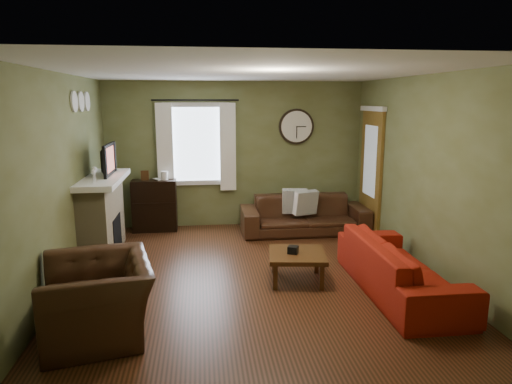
{
  "coord_description": "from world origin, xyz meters",
  "views": [
    {
      "loc": [
        -0.63,
        -5.6,
        2.27
      ],
      "look_at": [
        0.1,
        0.4,
        1.05
      ],
      "focal_mm": 32.0,
      "sensor_mm": 36.0,
      "label": 1
    }
  ],
  "objects": [
    {
      "name": "floor",
      "position": [
        0.0,
        0.0,
        0.0
      ],
      "size": [
        4.6,
        5.2,
        0.0
      ],
      "primitive_type": "cube",
      "color": "#402211",
      "rests_on": "ground"
    },
    {
      "name": "ceiling",
      "position": [
        0.0,
        0.0,
        2.6
      ],
      "size": [
        4.6,
        5.2,
        0.0
      ],
      "primitive_type": "cube",
      "color": "white",
      "rests_on": "ground"
    },
    {
      "name": "wall_left",
      "position": [
        -2.3,
        0.0,
        1.3
      ],
      "size": [
        0.0,
        5.2,
        2.6
      ],
      "primitive_type": "cube",
      "color": "#61683C",
      "rests_on": "ground"
    },
    {
      "name": "wall_right",
      "position": [
        2.3,
        0.0,
        1.3
      ],
      "size": [
        0.0,
        5.2,
        2.6
      ],
      "primitive_type": "cube",
      "color": "#61683C",
      "rests_on": "ground"
    },
    {
      "name": "wall_back",
      "position": [
        0.0,
        2.6,
        1.3
      ],
      "size": [
        4.6,
        0.0,
        2.6
      ],
      "primitive_type": "cube",
      "color": "#61683C",
      "rests_on": "ground"
    },
    {
      "name": "wall_front",
      "position": [
        0.0,
        -2.6,
        1.3
      ],
      "size": [
        4.6,
        0.0,
        2.6
      ],
      "primitive_type": "cube",
      "color": "#61683C",
      "rests_on": "ground"
    },
    {
      "name": "fireplace",
      "position": [
        -2.1,
        1.15,
        0.55
      ],
      "size": [
        0.4,
        1.4,
        1.1
      ],
      "primitive_type": "cube",
      "color": "tan",
      "rests_on": "floor"
    },
    {
      "name": "firebox",
      "position": [
        -1.91,
        1.15,
        0.3
      ],
      "size": [
        0.04,
        0.6,
        0.55
      ],
      "primitive_type": "cube",
      "color": "black",
      "rests_on": "fireplace"
    },
    {
      "name": "mantel",
      "position": [
        -2.07,
        1.15,
        1.14
      ],
      "size": [
        0.58,
        1.6,
        0.08
      ],
      "primitive_type": "cube",
      "color": "white",
      "rests_on": "fireplace"
    },
    {
      "name": "tv",
      "position": [
        -2.05,
        1.3,
        1.35
      ],
      "size": [
        0.08,
        0.6,
        0.35
      ],
      "primitive_type": "imported",
      "rotation": [
        0.0,
        0.0,
        1.57
      ],
      "color": "black",
      "rests_on": "mantel"
    },
    {
      "name": "tv_screen",
      "position": [
        -1.97,
        1.3,
        1.41
      ],
      "size": [
        0.02,
        0.62,
        0.36
      ],
      "primitive_type": "cube",
      "color": "#994C3F",
      "rests_on": "mantel"
    },
    {
      "name": "medallion_left",
      "position": [
        -2.28,
        0.8,
        2.25
      ],
      "size": [
        0.28,
        0.28,
        0.03
      ],
      "primitive_type": "cylinder",
      "color": "white",
      "rests_on": "wall_left"
    },
    {
      "name": "medallion_mid",
      "position": [
        -2.28,
        1.15,
        2.25
      ],
      "size": [
        0.28,
        0.28,
        0.03
      ],
      "primitive_type": "cylinder",
      "color": "white",
      "rests_on": "wall_left"
    },
    {
      "name": "medallion_right",
      "position": [
        -2.28,
        1.5,
        2.25
      ],
      "size": [
        0.28,
        0.28,
        0.03
      ],
      "primitive_type": "cylinder",
      "color": "white",
      "rests_on": "wall_left"
    },
    {
      "name": "window_pane",
      "position": [
        -0.7,
        2.58,
        1.5
      ],
      "size": [
        1.0,
        0.02,
        1.3
      ],
      "primitive_type": null,
      "color": "silver",
      "rests_on": "wall_back"
    },
    {
      "name": "curtain_rod",
      "position": [
        -0.7,
        2.48,
        2.27
      ],
      "size": [
        0.03,
        0.03,
        1.5
      ],
      "primitive_type": "cylinder",
      "color": "black",
      "rests_on": "wall_back"
    },
    {
      "name": "curtain_left",
      "position": [
        -1.25,
        2.48,
        1.45
      ],
      "size": [
        0.28,
        0.04,
        1.55
      ],
      "primitive_type": "cube",
      "color": "white",
      "rests_on": "wall_back"
    },
    {
      "name": "curtain_right",
      "position": [
        -0.15,
        2.48,
        1.45
      ],
      "size": [
        0.28,
        0.04,
        1.55
      ],
      "primitive_type": "cube",
      "color": "white",
      "rests_on": "wall_back"
    },
    {
      "name": "wall_clock",
      "position": [
        1.1,
        2.55,
        1.8
      ],
      "size": [
        0.64,
        0.06,
        0.64
      ],
      "primitive_type": null,
      "color": "white",
      "rests_on": "wall_back"
    },
    {
      "name": "door",
      "position": [
        2.27,
        1.85,
        1.05
      ],
      "size": [
        0.05,
        0.9,
        2.1
      ],
      "primitive_type": "cube",
      "color": "brown",
      "rests_on": "floor"
    },
    {
      "name": "bookshelf",
      "position": [
        -1.46,
        2.35,
        0.45
      ],
      "size": [
        0.76,
        0.32,
        0.91
      ],
      "primitive_type": null,
      "color": "black",
      "rests_on": "floor"
    },
    {
      "name": "book",
      "position": [
        -1.43,
        2.35,
        0.96
      ],
      "size": [
        0.25,
        0.27,
        0.02
      ],
      "primitive_type": "imported",
      "rotation": [
        0.0,
        0.0,
        0.54
      ],
      "color": "#402510",
      "rests_on": "bookshelf"
    },
    {
      "name": "sofa_brown",
      "position": [
        1.13,
        1.93,
        0.32
      ],
      "size": [
        2.17,
        0.85,
        0.63
      ],
      "primitive_type": "imported",
      "color": "#331C10",
      "rests_on": "floor"
    },
    {
      "name": "pillow_left",
      "position": [
        0.97,
        1.98,
        0.55
      ],
      "size": [
        0.44,
        0.18,
        0.43
      ],
      "primitive_type": "cube",
      "rotation": [
        0.0,
        0.0,
        -0.12
      ],
      "color": "#A1A49F",
      "rests_on": "sofa_brown"
    },
    {
      "name": "pillow_right",
      "position": [
        1.13,
        1.84,
        0.55
      ],
      "size": [
        0.43,
        0.25,
        0.41
      ],
      "primitive_type": "cube",
      "rotation": [
        0.0,
        0.0,
        0.32
      ],
      "color": "#A1A49F",
      "rests_on": "sofa_brown"
    },
    {
      "name": "sofa_red",
      "position": [
        1.7,
        -0.68,
        0.32
      ],
      "size": [
        0.86,
        2.19,
        0.64
      ],
      "primitive_type": "imported",
      "rotation": [
        0.0,
        0.0,
        1.57
      ],
      "color": "maroon",
      "rests_on": "floor"
    },
    {
      "name": "armchair",
      "position": [
        -1.66,
        -1.29,
        0.37
      ],
      "size": [
        1.23,
        1.34,
        0.75
      ],
      "primitive_type": "imported",
      "rotation": [
        0.0,
        0.0,
        -1.35
      ],
      "color": "#331C10",
      "rests_on": "floor"
    },
    {
      "name": "coffee_table",
      "position": [
        0.55,
        -0.2,
        0.19
      ],
      "size": [
        0.8,
        0.8,
        0.38
      ],
      "primitive_type": null,
      "rotation": [
        0.0,
        0.0,
        -0.14
      ],
      "color": "#402510",
      "rests_on": "floor"
    },
    {
      "name": "tissue_box",
      "position": [
        0.49,
        -0.22,
        0.4
      ],
      "size": [
        0.16,
        0.16,
        0.09
      ],
      "primitive_type": "cube",
      "rotation": [
        0.0,
        0.0,
        -0.43
      ],
      "color": "black",
      "rests_on": "coffee_table"
    },
    {
      "name": "wine_glass_a",
      "position": [
        -2.05,
        0.58,
        1.27
      ],
      "size": [
        0.06,
        0.06,
        0.18
      ],
      "primitive_type": null,
      "color": "white",
      "rests_on": "mantel"
    },
    {
      "name": "wine_glass_b",
      "position": [
        -2.05,
        0.65,
        1.29
      ],
      "size": [
        0.07,
        0.07,
        0.21
      ],
      "primitive_type": null,
      "color": "white",
      "rests_on": "mantel"
    }
  ]
}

